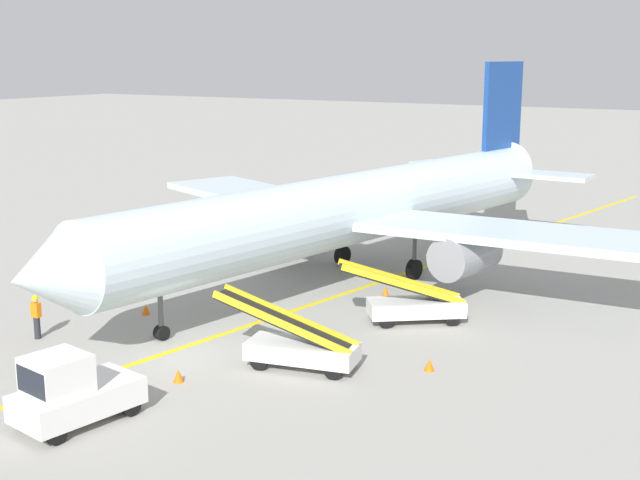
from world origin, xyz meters
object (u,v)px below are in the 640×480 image
object	(u,v)px
baggage_tug_near_wing	(140,262)
ground_crew_marshaller	(36,315)
safety_cone_wingtip_right	(429,365)
pushback_tug	(71,392)
safety_cone_nose_right	(146,309)
belt_loader_forward_hold	(299,346)
belt_loader_aft_hold	(413,303)
safety_cone_wingtip_left	(178,376)
safety_cone_nose_left	(386,291)
safety_cone_tail_area	(110,254)
airliner	(360,207)
baggage_cart_loaded	(61,270)

from	to	relation	value
baggage_tug_near_wing	ground_crew_marshaller	distance (m)	8.68
baggage_tug_near_wing	safety_cone_wingtip_right	world-z (taller)	baggage_tug_near_wing
pushback_tug	safety_cone_nose_right	bearing A→B (deg)	120.46
belt_loader_forward_hold	ground_crew_marshaller	distance (m)	10.41
belt_loader_aft_hold	safety_cone_nose_right	bearing A→B (deg)	-154.78
safety_cone_wingtip_left	safety_cone_nose_left	bearing A→B (deg)	83.78
safety_cone_nose_left	safety_cone_wingtip_left	distance (m)	12.67
safety_cone_tail_area	baggage_tug_near_wing	bearing A→B (deg)	-30.12
airliner	safety_cone_tail_area	size ratio (longest dim) A/B	80.03
safety_cone_nose_left	safety_cone_wingtip_right	xyz separation A→B (m)	(5.32, -7.49, 0.00)
airliner	safety_cone_wingtip_right	size ratio (longest dim) A/B	80.03
baggage_cart_loaded	safety_cone_tail_area	size ratio (longest dim) A/B	7.35
safety_cone_nose_right	safety_cone_tail_area	distance (m)	10.63
belt_loader_aft_hold	safety_cone_wingtip_left	size ratio (longest dim) A/B	10.80
safety_cone_nose_left	safety_cone_wingtip_left	bearing A→B (deg)	-96.22
airliner	ground_crew_marshaller	size ratio (longest dim) A/B	20.71
baggage_tug_near_wing	belt_loader_forward_hold	world-z (taller)	belt_loader_forward_hold
safety_cone_wingtip_left	safety_cone_tail_area	distance (m)	18.45
safety_cone_nose_right	baggage_cart_loaded	bearing A→B (deg)	163.15
airliner	ground_crew_marshaller	xyz separation A→B (m)	(-6.26, -14.12, -2.51)
pushback_tug	baggage_tug_near_wing	xyz separation A→B (m)	(-9.26, 13.12, -0.07)
baggage_tug_near_wing	safety_cone_wingtip_left	xyz separation A→B (m)	(9.82, -9.05, -0.71)
safety_cone_nose_left	baggage_cart_loaded	bearing A→B (deg)	-159.89
belt_loader_forward_hold	airliner	bearing A→B (deg)	108.27
baggage_cart_loaded	ground_crew_marshaller	bearing A→B (deg)	-48.71
safety_cone_wingtip_left	safety_cone_wingtip_right	bearing A→B (deg)	37.30
pushback_tug	safety_cone_wingtip_left	world-z (taller)	pushback_tug
pushback_tug	safety_cone_nose_right	distance (m)	10.65
baggage_cart_loaded	safety_cone_wingtip_right	size ratio (longest dim) A/B	7.35
safety_cone_wingtip_left	safety_cone_wingtip_right	world-z (taller)	same
safety_cone_nose_left	safety_cone_wingtip_right	world-z (taller)	same
safety_cone_tail_area	ground_crew_marshaller	bearing A→B (deg)	-57.77
pushback_tug	safety_cone_nose_right	xyz separation A→B (m)	(-5.39, 9.16, -0.77)
belt_loader_forward_hold	baggage_cart_loaded	size ratio (longest dim) A/B	1.59
airliner	belt_loader_forward_hold	world-z (taller)	airliner
safety_cone_nose_right	safety_cone_tail_area	xyz separation A→B (m)	(-8.36, 6.57, 0.00)
belt_loader_forward_hold	baggage_cart_loaded	distance (m)	16.42
safety_cone_wingtip_right	baggage_cart_loaded	bearing A→B (deg)	173.77
belt_loader_aft_hold	safety_cone_nose_right	distance (m)	10.98
airliner	belt_loader_forward_hold	bearing A→B (deg)	-71.73
safety_cone_wingtip_left	belt_loader_forward_hold	bearing A→B (deg)	49.06
ground_crew_marshaller	safety_cone_wingtip_right	bearing A→B (deg)	17.31
safety_cone_nose_right	safety_cone_tail_area	size ratio (longest dim) A/B	1.00
baggage_tug_near_wing	belt_loader_aft_hold	xyz separation A→B (m)	(13.79, 0.71, -0.15)
ground_crew_marshaller	safety_cone_tail_area	distance (m)	12.95
safety_cone_nose_right	ground_crew_marshaller	bearing A→B (deg)	-108.46
belt_loader_aft_hold	safety_cone_wingtip_right	xyz separation A→B (m)	(2.72, -4.65, -0.56)
safety_cone_tail_area	safety_cone_wingtip_right	bearing A→B (deg)	-17.32
belt_loader_aft_hold	safety_cone_wingtip_left	world-z (taller)	belt_loader_aft_hold
airliner	safety_cone_wingtip_right	world-z (taller)	airliner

